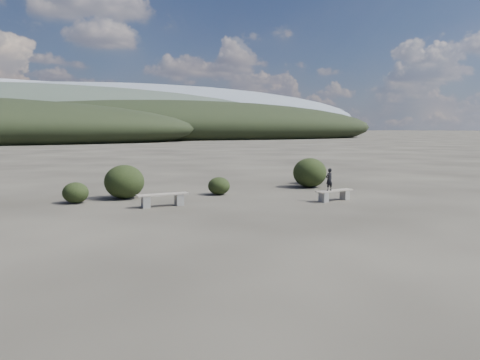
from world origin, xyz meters
TOP-DOWN VIEW (x-y plane):
  - ground at (0.00, 0.00)m, footprint 1200.00×1200.00m
  - bench_left at (-1.87, 5.99)m, footprint 1.81×0.39m
  - bench_right at (4.38, 4.46)m, footprint 1.67×0.55m
  - seated_person at (4.09, 4.42)m, footprint 0.34×0.25m
  - shrub_a at (-4.52, 8.14)m, footprint 0.94×0.94m
  - shrub_b at (-2.67, 8.49)m, footprint 1.54×1.54m
  - shrub_c at (1.09, 7.88)m, footprint 0.92×0.92m
  - shrub_d at (5.88, 8.33)m, footprint 1.56×1.56m
  - shrub_e at (6.88, 9.50)m, footprint 1.29×1.29m
  - mountain_ridges at (-7.48, 339.06)m, footprint 500.00×400.00m

SIDE VIEW (x-z plane):
  - ground at x=0.00m, z-range 0.00..0.00m
  - bench_right at x=4.38m, z-range 0.04..0.45m
  - bench_left at x=-1.87m, z-range 0.05..0.50m
  - shrub_c at x=1.09m, z-range 0.00..0.73m
  - shrub_a at x=-4.52m, z-range 0.00..0.77m
  - shrub_e at x=6.88m, z-range 0.00..1.08m
  - shrub_b at x=-2.67m, z-range 0.00..1.32m
  - shrub_d at x=5.88m, z-range 0.00..1.37m
  - seated_person at x=4.09m, z-range 0.41..1.25m
  - mountain_ridges at x=-7.48m, z-range -17.16..38.84m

